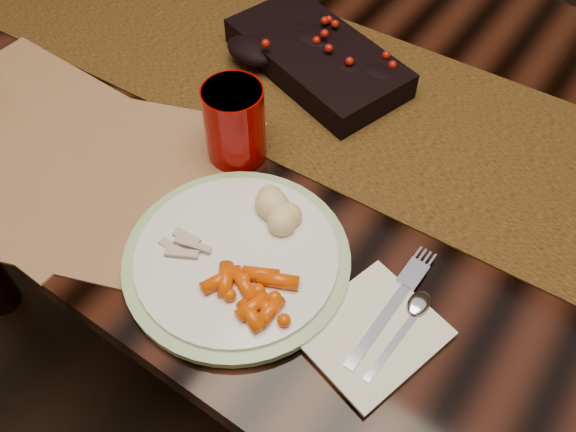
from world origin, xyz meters
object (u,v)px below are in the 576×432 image
Objects in this scene: dining_table at (364,262)px; mashed_potatoes at (273,205)px; dinner_plate at (237,258)px; turkey_shreds at (184,244)px; baby_carrots at (254,288)px; placemat_main at (86,175)px; centerpiece at (317,54)px; red_cup at (235,123)px; napkin at (372,333)px.

mashed_potatoes is at bearing -99.72° from dining_table.
turkey_shreds is at bearing -156.42° from dinner_plate.
dinner_plate is 0.06m from baby_carrots.
baby_carrots is at bearing -65.42° from mashed_potatoes.
turkey_shreds is at bearing -26.47° from placemat_main.
baby_carrots is at bearing -24.86° from placemat_main.
centerpiece reaches higher than turkey_shreds.
placemat_main is 4.60× the size of baby_carrots.
turkey_shreds is at bearing -106.62° from dining_table.
dining_table is 5.74× the size of centerpiece.
red_cup is (-0.16, -0.17, 0.44)m from dining_table.
centerpiece reaches higher than dining_table.
centerpiece is at bearing 113.40° from baby_carrots.
placemat_main is 0.29m from mashed_potatoes.
mashed_potatoes is (-0.04, -0.25, 0.42)m from dining_table.
turkey_shreds is (-0.12, 0.00, -0.00)m from baby_carrots.
red_cup is at bearing 170.47° from napkin.
dinner_plate is at bearing -90.47° from mashed_potatoes.
mashed_potatoes is 1.28× the size of turkey_shreds.
turkey_shreds is (0.21, -0.02, 0.02)m from placemat_main.
dining_table is 29.12× the size of turkey_shreds.
red_cup reaches higher than dining_table.
mashed_potatoes is at bearing -67.04° from centerpiece.
placemat_main is 1.55× the size of dinner_plate.
mashed_potatoes is (0.13, -0.31, 0.01)m from centerpiece.
centerpiece is 0.68× the size of placemat_main.
mashed_potatoes is at bearing -3.22° from placemat_main.
placemat_main is 2.92× the size of napkin.
centerpiece reaches higher than placemat_main.
turkey_shreds is at bearing -120.45° from mashed_potatoes.
centerpiece reaches higher than baby_carrots.
red_cup reaches higher than centerpiece.
napkin is 0.36m from red_cup.
placemat_main is at bearing -178.94° from dinner_plate.
red_cup is (-0.32, 0.15, 0.06)m from napkin.
dining_table is at bearing -19.35° from centerpiece.
baby_carrots reaches higher than placemat_main.
placemat_main is 0.28m from dinner_plate.
dinner_plate reaches higher than placemat_main.
turkey_shreds is (-0.06, -0.03, 0.01)m from dinner_plate.
dining_table is 0.45m from centerpiece.
turkey_shreds is 0.20m from red_cup.
turkey_shreds reaches higher than napkin.
dinner_plate is at bearing 149.53° from baby_carrots.
dinner_plate is at bearing 23.58° from turkey_shreds.
mashed_potatoes is (0.00, 0.08, 0.03)m from dinner_plate.
centerpiece is at bearing 146.01° from napkin.
centerpiece is 0.42m from placemat_main.
dining_table is 0.54m from baby_carrots.
mashed_potatoes reaches higher than dining_table.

